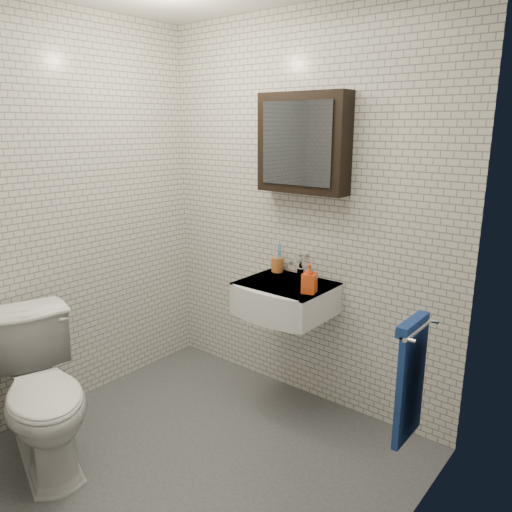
# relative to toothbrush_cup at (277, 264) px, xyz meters

# --- Properties ---
(ground) EXTENTS (2.20, 2.00, 0.01)m
(ground) POSITION_rel_toothbrush_cup_xyz_m (0.14, -0.94, -0.90)
(ground) COLOR #46484D
(ground) RESTS_ON ground
(room_shell) EXTENTS (2.22, 2.02, 2.51)m
(room_shell) POSITION_rel_toothbrush_cup_xyz_m (0.14, -0.94, 0.56)
(room_shell) COLOR silver
(room_shell) RESTS_ON ground
(washbasin) EXTENTS (0.55, 0.50, 0.20)m
(washbasin) POSITION_rel_toothbrush_cup_xyz_m (0.19, -0.21, -0.15)
(washbasin) COLOR white
(washbasin) RESTS_ON room_shell
(faucet) EXTENTS (0.06, 0.20, 0.15)m
(faucet) POSITION_rel_toothbrush_cup_xyz_m (0.19, -0.01, 0.01)
(faucet) COLOR silver
(faucet) RESTS_ON washbasin
(mirror_cabinet) EXTENTS (0.60, 0.15, 0.60)m
(mirror_cabinet) POSITION_rel_toothbrush_cup_xyz_m (0.19, -0.01, 0.80)
(mirror_cabinet) COLOR black
(mirror_cabinet) RESTS_ON room_shell
(towel_rail) EXTENTS (0.09, 0.30, 0.58)m
(towel_rail) POSITION_rel_toothbrush_cup_xyz_m (1.19, -0.59, -0.18)
(towel_rail) COLOR silver
(towel_rail) RESTS_ON room_shell
(toothbrush_cup) EXTENTS (0.08, 0.08, 0.22)m
(toothbrush_cup) POSITION_rel_toothbrush_cup_xyz_m (0.00, 0.00, 0.00)
(toothbrush_cup) COLOR #B9692E
(toothbrush_cup) RESTS_ON washbasin
(soap_bottle) EXTENTS (0.10, 0.10, 0.18)m
(soap_bottle) POSITION_rel_toothbrush_cup_xyz_m (0.41, -0.23, 0.03)
(soap_bottle) COLOR orange
(soap_bottle) RESTS_ON washbasin
(toilet) EXTENTS (0.90, 0.68, 0.82)m
(toilet) POSITION_rel_toothbrush_cup_xyz_m (-0.48, -1.45, -0.50)
(toilet) COLOR white
(toilet) RESTS_ON ground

